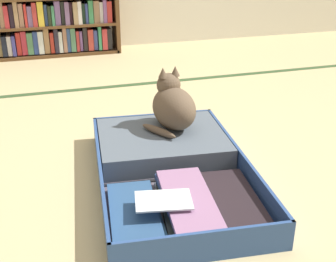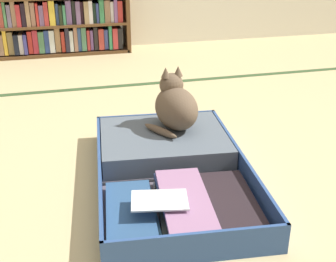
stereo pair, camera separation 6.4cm
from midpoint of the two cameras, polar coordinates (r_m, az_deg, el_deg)
name	(u,v)px [view 2 (the right image)]	position (r m, az deg, el deg)	size (l,w,h in m)	color
ground_plane	(198,193)	(1.72, 4.98, -7.90)	(10.00, 10.00, 0.00)	tan
tatami_border	(135,85)	(2.89, -3.66, 5.94)	(4.80, 0.05, 0.00)	#324E2A
bookshelf	(38,12)	(3.68, -15.80, 14.39)	(1.38, 0.23, 0.68)	brown
open_suitcase	(170,164)	(1.81, 1.22, -4.29)	(0.66, 0.99, 0.11)	#2A4B85
black_cat	(175,106)	(1.96, 1.81, 3.21)	(0.25, 0.29, 0.27)	brown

